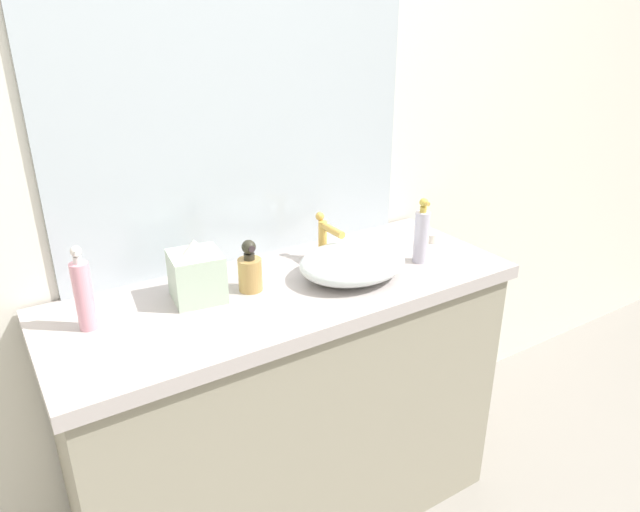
# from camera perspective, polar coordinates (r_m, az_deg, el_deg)

# --- Properties ---
(bathroom_wall_rear) EXTENTS (6.00, 0.06, 2.60)m
(bathroom_wall_rear) POSITION_cam_1_polar(r_m,az_deg,el_deg) (1.78, -11.66, 11.83)
(bathroom_wall_rear) COLOR silver
(bathroom_wall_rear) RESTS_ON ground
(vanity_counter) EXTENTS (1.38, 0.52, 0.89)m
(vanity_counter) POSITION_cam_1_polar(r_m,az_deg,el_deg) (1.93, -2.87, -14.86)
(vanity_counter) COLOR gray
(vanity_counter) RESTS_ON ground
(wall_mirror_panel) EXTENTS (1.15, 0.01, 0.97)m
(wall_mirror_panel) POSITION_cam_1_polar(r_m,az_deg,el_deg) (1.77, -7.85, 14.58)
(wall_mirror_panel) COLOR #B2BCC6
(wall_mirror_panel) RESTS_ON vanity_counter
(sink_basin) EXTENTS (0.33, 0.27, 0.09)m
(sink_basin) POSITION_cam_1_polar(r_m,az_deg,el_deg) (1.73, 3.23, -0.64)
(sink_basin) COLOR silver
(sink_basin) RESTS_ON vanity_counter
(faucet) EXTENTS (0.03, 0.14, 0.15)m
(faucet) POSITION_cam_1_polar(r_m,az_deg,el_deg) (1.83, 0.53, 2.20)
(faucet) COLOR gold
(faucet) RESTS_ON vanity_counter
(soap_dispenser) EXTENTS (0.07, 0.07, 0.15)m
(soap_dispenser) POSITION_cam_1_polar(r_m,az_deg,el_deg) (1.65, -6.90, -1.42)
(soap_dispenser) COLOR tan
(soap_dispenser) RESTS_ON vanity_counter
(lotion_bottle) EXTENTS (0.05, 0.05, 0.21)m
(lotion_bottle) POSITION_cam_1_polar(r_m,az_deg,el_deg) (1.84, 9.94, 2.08)
(lotion_bottle) COLOR silver
(lotion_bottle) RESTS_ON vanity_counter
(perfume_bottle) EXTENTS (0.05, 0.05, 0.22)m
(perfume_bottle) POSITION_cam_1_polar(r_m,az_deg,el_deg) (1.55, -22.22, -3.41)
(perfume_bottle) COLOR pink
(perfume_bottle) RESTS_ON vanity_counter
(tissue_box) EXTENTS (0.15, 0.15, 0.18)m
(tissue_box) POSITION_cam_1_polar(r_m,az_deg,el_deg) (1.62, -12.03, -1.70)
(tissue_box) COLOR #B7CBB4
(tissue_box) RESTS_ON vanity_counter
(candle_jar) EXTENTS (0.05, 0.05, 0.03)m
(candle_jar) POSITION_cam_1_polar(r_m,az_deg,el_deg) (2.04, 10.79, 1.86)
(candle_jar) COLOR silver
(candle_jar) RESTS_ON vanity_counter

